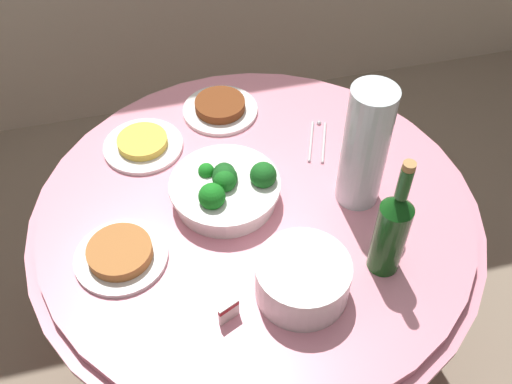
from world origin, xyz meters
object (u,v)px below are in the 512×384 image
plate_stack (302,279)px  label_placard_front (229,311)px  decorative_fruit_vase (364,153)px  food_plate_stir_fry (220,108)px  broccoli_bowl (226,189)px  food_plate_peanuts (120,254)px  serving_tongs (318,140)px  food_plate_fried_egg (143,144)px  wine_bottle (392,230)px

plate_stack → label_placard_front: bearing=-170.5°
decorative_fruit_vase → food_plate_stir_fry: (-0.27, 0.41, -0.14)m
broccoli_bowl → food_plate_peanuts: (-0.28, -0.12, -0.03)m
decorative_fruit_vase → food_plate_peanuts: bearing=-175.0°
serving_tongs → label_placard_front: 0.61m
plate_stack → food_plate_peanuts: 0.43m
plate_stack → label_placard_front: plate_stack is taller
food_plate_fried_egg → label_placard_front: bearing=-78.7°
broccoli_bowl → food_plate_stir_fry: size_ratio=1.27×
plate_stack → serving_tongs: bearing=67.7°
food_plate_fried_egg → serving_tongs: bearing=-11.0°
decorative_fruit_vase → label_placard_front: 0.49m
decorative_fruit_vase → wine_bottle: bearing=-94.4°
food_plate_fried_egg → decorative_fruit_vase: bearing=-31.3°
broccoli_bowl → food_plate_stir_fry: (0.05, 0.34, -0.03)m
serving_tongs → food_plate_stir_fry: bearing=141.6°
decorative_fruit_vase → food_plate_stir_fry: size_ratio=1.55×
broccoli_bowl → food_plate_fried_egg: broccoli_bowl is taller
broccoli_bowl → food_plate_peanuts: bearing=-156.8°
food_plate_fried_egg → food_plate_stir_fry: 0.26m
food_plate_stir_fry → label_placard_front: bearing=-100.2°
wine_bottle → food_plate_peanuts: (-0.59, 0.16, -0.11)m
serving_tongs → food_plate_fried_egg: bearing=169.0°
serving_tongs → food_plate_peanuts: food_plate_peanuts is taller
label_placard_front → broccoli_bowl: bearing=78.7°
wine_bottle → food_plate_fried_egg: (-0.49, 0.53, -0.12)m
plate_stack → food_plate_peanuts: (-0.38, 0.19, -0.03)m
broccoli_bowl → decorative_fruit_vase: size_ratio=0.82×
wine_bottle → food_plate_stir_fry: (-0.26, 0.63, -0.11)m
wine_bottle → label_placard_front: 0.39m
serving_tongs → food_plate_peanuts: 0.63m
broccoli_bowl → food_plate_fried_egg: 0.31m
broccoli_bowl → label_placard_front: 0.34m
wine_bottle → food_plate_peanuts: 0.62m
decorative_fruit_vase → plate_stack: bearing=-132.5°
serving_tongs → food_plate_peanuts: bearing=-154.7°
broccoli_bowl → food_plate_stir_fry: 0.35m
broccoli_bowl → label_placard_front: size_ratio=5.09×
plate_stack → food_plate_fried_egg: bearing=117.6°
broccoli_bowl → serving_tongs: 0.33m
wine_bottle → food_plate_stir_fry: size_ratio=1.53×
food_plate_fried_egg → wine_bottle: bearing=-46.9°
broccoli_bowl → wine_bottle: size_ratio=0.83×
wine_bottle → broccoli_bowl: bearing=137.5°
wine_bottle → food_plate_stir_fry: 0.69m
decorative_fruit_vase → broccoli_bowl: bearing=168.6°
food_plate_fried_egg → food_plate_stir_fry: (0.24, 0.10, 0.00)m
decorative_fruit_vase → food_plate_fried_egg: 0.61m
broccoli_bowl → wine_bottle: 0.43m
broccoli_bowl → wine_bottle: wine_bottle is taller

